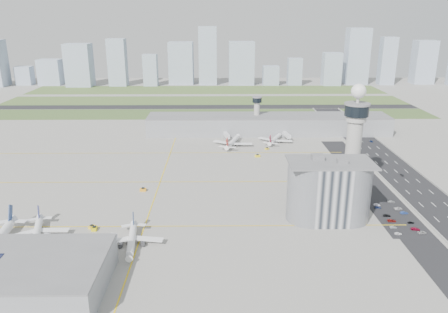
{
  "coord_description": "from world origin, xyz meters",
  "views": [
    {
      "loc": [
        -2.88,
        -224.4,
        99.65
      ],
      "look_at": [
        0.0,
        35.0,
        15.0
      ],
      "focal_mm": 35.0,
      "sensor_mm": 36.0,
      "label": 1
    }
  ],
  "objects_px": {
    "car_lot_3": "(387,215)",
    "car_lot_10": "(398,208)",
    "car_lot_2": "(392,221)",
    "tug_3": "(143,189)",
    "tug_0": "(50,237)",
    "tug_5": "(267,148)",
    "airplane_near_c": "(131,236)",
    "tug_2": "(92,226)",
    "control_tower": "(354,137)",
    "tug_4": "(258,156)",
    "jet_bridge_near_1": "(31,255)",
    "car_lot_1": "(393,227)",
    "car_lot_7": "(415,229)",
    "secondary_tower": "(257,112)",
    "admin_building": "(329,191)",
    "car_lot_0": "(398,233)",
    "car_lot_8": "(411,222)",
    "car_lot_9": "(404,213)",
    "car_lot_6": "(422,232)",
    "airplane_near_b": "(36,229)",
    "jet_bridge_far_1": "(284,134)",
    "car_hw_4": "(336,123)",
    "airplane_far_b": "(275,136)",
    "car_lot_5": "(377,205)",
    "car_hw_2": "(371,141)",
    "airplane_far_a": "(233,139)",
    "jet_bridge_near_2": "(102,254)",
    "car_hw_1": "(402,175)",
    "car_lot_11": "(391,202)",
    "jet_bridge_far_0": "(225,135)",
    "tug_1": "(94,228)",
    "car_lot_4": "(378,207)"
  },
  "relations": [
    {
      "from": "car_lot_3",
      "to": "car_lot_10",
      "type": "xyz_separation_m",
      "value": [
        9.26,
        8.42,
        0.04
      ]
    },
    {
      "from": "car_lot_2",
      "to": "tug_3",
      "type": "bearing_deg",
      "value": 76.66
    },
    {
      "from": "tug_0",
      "to": "tug_5",
      "type": "relative_size",
      "value": 1.16
    },
    {
      "from": "airplane_near_c",
      "to": "tug_2",
      "type": "height_order",
      "value": "airplane_near_c"
    },
    {
      "from": "control_tower",
      "to": "tug_4",
      "type": "height_order",
      "value": "control_tower"
    },
    {
      "from": "jet_bridge_near_1",
      "to": "tug_5",
      "type": "bearing_deg",
      "value": -26.31
    },
    {
      "from": "car_lot_1",
      "to": "car_lot_7",
      "type": "bearing_deg",
      "value": -100.54
    },
    {
      "from": "tug_2",
      "to": "car_lot_2",
      "type": "relative_size",
      "value": 0.7
    },
    {
      "from": "car_lot_10",
      "to": "secondary_tower",
      "type": "bearing_deg",
      "value": 13.52
    },
    {
      "from": "admin_building",
      "to": "car_lot_0",
      "type": "xyz_separation_m",
      "value": [
        30.06,
        -17.7,
        -14.72
      ]
    },
    {
      "from": "car_lot_8",
      "to": "car_lot_9",
      "type": "distance_m",
      "value": 11.1
    },
    {
      "from": "airplane_near_c",
      "to": "car_lot_6",
      "type": "bearing_deg",
      "value": 87.34
    },
    {
      "from": "car_lot_9",
      "to": "secondary_tower",
      "type": "bearing_deg",
      "value": 16.6
    },
    {
      "from": "airplane_near_b",
      "to": "jet_bridge_near_1",
      "type": "height_order",
      "value": "airplane_near_b"
    },
    {
      "from": "control_tower",
      "to": "car_lot_10",
      "type": "xyz_separation_m",
      "value": [
        21.08,
        -19.73,
        -34.43
      ]
    },
    {
      "from": "jet_bridge_far_1",
      "to": "car_hw_4",
      "type": "xyz_separation_m",
      "value": [
        56.7,
        48.17,
        -2.3
      ]
    },
    {
      "from": "airplane_far_b",
      "to": "tug_0",
      "type": "bearing_deg",
      "value": 164.67
    },
    {
      "from": "car_lot_5",
      "to": "admin_building",
      "type": "bearing_deg",
      "value": 118.78
    },
    {
      "from": "car_hw_2",
      "to": "car_lot_2",
      "type": "bearing_deg",
      "value": -108.28
    },
    {
      "from": "airplane_far_a",
      "to": "car_lot_2",
      "type": "bearing_deg",
      "value": -134.29
    },
    {
      "from": "tug_3",
      "to": "car_lot_10",
      "type": "distance_m",
      "value": 143.92
    },
    {
      "from": "tug_4",
      "to": "tug_5",
      "type": "height_order",
      "value": "tug_4"
    },
    {
      "from": "car_lot_8",
      "to": "car_hw_2",
      "type": "xyz_separation_m",
      "value": [
        28.98,
        146.67,
        -0.0
      ]
    },
    {
      "from": "airplane_near_b",
      "to": "car_lot_2",
      "type": "distance_m",
      "value": 172.99
    },
    {
      "from": "tug_4",
      "to": "car_lot_5",
      "type": "distance_m",
      "value": 104.26
    },
    {
      "from": "car_lot_9",
      "to": "tug_2",
      "type": "bearing_deg",
      "value": 90.8
    },
    {
      "from": "tug_3",
      "to": "jet_bridge_near_2",
      "type": "bearing_deg",
      "value": -2.4
    },
    {
      "from": "jet_bridge_far_1",
      "to": "car_hw_1",
      "type": "xyz_separation_m",
      "value": [
        63.56,
        -92.73,
        -2.27
      ]
    },
    {
      "from": "tug_0",
      "to": "control_tower",
      "type": "bearing_deg",
      "value": -89.48
    },
    {
      "from": "car_lot_11",
      "to": "car_lot_3",
      "type": "bearing_deg",
      "value": 161.16
    },
    {
      "from": "jet_bridge_far_0",
      "to": "car_lot_10",
      "type": "distance_m",
      "value": 170.17
    },
    {
      "from": "tug_0",
      "to": "jet_bridge_far_0",
      "type": "bearing_deg",
      "value": -43.29
    },
    {
      "from": "car_lot_0",
      "to": "tug_4",
      "type": "bearing_deg",
      "value": 29.65
    },
    {
      "from": "secondary_tower",
      "to": "tug_1",
      "type": "distance_m",
      "value": 206.89
    },
    {
      "from": "jet_bridge_far_0",
      "to": "car_lot_6",
      "type": "bearing_deg",
      "value": 18.27
    },
    {
      "from": "admin_building",
      "to": "tug_5",
      "type": "height_order",
      "value": "admin_building"
    },
    {
      "from": "tug_5",
      "to": "car_lot_2",
      "type": "height_order",
      "value": "tug_5"
    },
    {
      "from": "tug_0",
      "to": "car_lot_2",
      "type": "relative_size",
      "value": 0.81
    },
    {
      "from": "car_lot_2",
      "to": "car_lot_3",
      "type": "height_order",
      "value": "car_lot_2"
    },
    {
      "from": "airplane_far_b",
      "to": "car_lot_11",
      "type": "xyz_separation_m",
      "value": [
        49.75,
        -121.7,
        -4.16
      ]
    },
    {
      "from": "control_tower",
      "to": "car_lot_5",
      "type": "height_order",
      "value": "control_tower"
    },
    {
      "from": "car_lot_5",
      "to": "car_lot_9",
      "type": "height_order",
      "value": "car_lot_9"
    },
    {
      "from": "jet_bridge_far_0",
      "to": "car_lot_1",
      "type": "relative_size",
      "value": 4.27
    },
    {
      "from": "tug_1",
      "to": "car_lot_10",
      "type": "relative_size",
      "value": 0.79
    },
    {
      "from": "jet_bridge_far_0",
      "to": "car_lot_4",
      "type": "distance_m",
      "value": 163.41
    },
    {
      "from": "car_lot_3",
      "to": "jet_bridge_near_1",
      "type": "bearing_deg",
      "value": 105.52
    },
    {
      "from": "tug_2",
      "to": "car_hw_4",
      "type": "xyz_separation_m",
      "value": [
        174.2,
        211.7,
        -0.33
      ]
    },
    {
      "from": "car_lot_0",
      "to": "car_lot_1",
      "type": "height_order",
      "value": "car_lot_0"
    },
    {
      "from": "car_hw_1",
      "to": "tug_3",
      "type": "bearing_deg",
      "value": -173.98
    },
    {
      "from": "car_lot_2",
      "to": "car_lot_9",
      "type": "distance_m",
      "value": 13.38
    }
  ]
}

